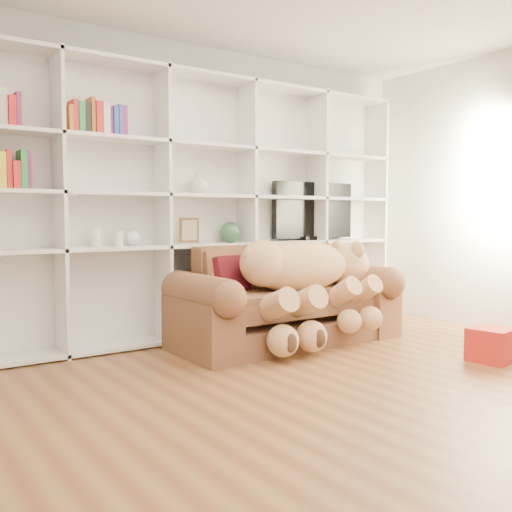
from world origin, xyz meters
TOP-DOWN VIEW (x-y plane):
  - floor at (0.00, 0.00)m, footprint 5.00×5.00m
  - wall_back at (0.00, 2.50)m, footprint 5.00×0.02m
  - bookshelf at (-0.24, 2.36)m, footprint 4.43×0.35m
  - sofa at (0.45, 1.71)m, footprint 2.03×0.88m
  - teddy_bear at (0.55, 1.54)m, footprint 1.51×0.83m
  - throw_pillow at (-0.02, 1.85)m, footprint 0.38×0.26m
  - gift_box at (1.35, 0.27)m, footprint 0.36×0.34m
  - tv at (1.32, 2.35)m, footprint 1.02×0.18m
  - picture_frame at (-0.18, 2.30)m, footprint 0.18×0.07m
  - green_vase at (0.26, 2.30)m, footprint 0.20×0.20m
  - figurine_tall at (-1.04, 2.30)m, footprint 0.09×0.09m
  - figurine_short at (-0.84, 2.30)m, footprint 0.09×0.09m
  - snow_globe at (-0.71, 2.30)m, footprint 0.12×0.12m
  - shelf_vase at (-0.09, 2.30)m, footprint 0.22×0.22m

SIDE VIEW (x-z plane):
  - floor at x=0.00m, z-range 0.00..0.00m
  - gift_box at x=1.35m, z-range 0.00..0.26m
  - sofa at x=0.45m, z-range -0.10..0.75m
  - teddy_bear at x=0.55m, z-range 0.15..1.03m
  - throw_pillow at x=-0.02m, z-range 0.42..0.78m
  - figurine_short at x=-0.84m, z-range 0.86..0.99m
  - snow_globe at x=-0.71m, z-range 0.87..0.99m
  - figurine_tall at x=-1.04m, z-range 0.86..1.02m
  - green_vase at x=0.26m, z-range 0.86..1.06m
  - picture_frame at x=-0.18m, z-range 0.88..1.10m
  - tv at x=1.32m, z-range 0.86..1.46m
  - bookshelf at x=-0.24m, z-range 0.11..2.51m
  - wall_back at x=0.00m, z-range 0.00..2.70m
  - shelf_vase at x=-0.09m, z-range 1.31..1.51m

